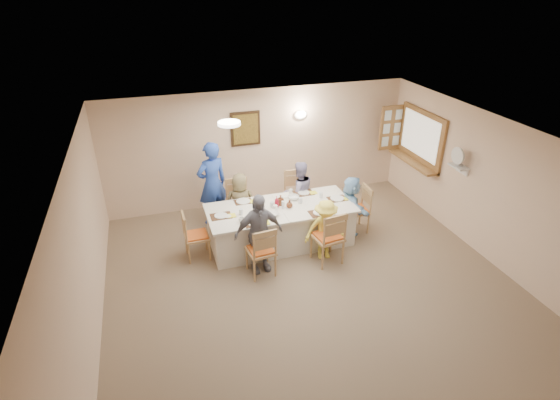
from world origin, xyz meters
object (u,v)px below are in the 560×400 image
object	(u,v)px
serving_hatch	(421,137)
chair_back_left	(239,205)
chair_right_end	(356,209)
diner_back_right	(299,192)
dining_table	(281,225)
chair_back_right	(297,196)
diner_back_left	(241,203)
chair_left_end	(197,235)
caregiver	(212,184)
diner_front_left	(259,233)
chair_front_right	(328,236)
diner_right_end	(351,205)
desk_fan	(459,159)
diner_front_right	(325,230)
condiment_ketchup	(277,202)
chair_front_left	(261,249)

from	to	relation	value
serving_hatch	chair_back_left	bearing A→B (deg)	179.21
chair_right_end	diner_back_right	distance (m)	1.18
dining_table	chair_back_right	xyz separation A→B (m)	(0.60, 0.80, 0.13)
serving_hatch	diner_back_left	xyz separation A→B (m)	(-3.92, -0.07, -0.89)
dining_table	diner_back_left	size ratio (longest dim) A/B	2.22
chair_left_end	caregiver	xyz separation A→B (m)	(0.50, 1.15, 0.41)
chair_back_right	diner_front_left	distance (m)	1.92
chair_back_right	chair_left_end	distance (m)	2.29
chair_back_left	caregiver	world-z (taller)	caregiver
diner_back_left	caregiver	bearing A→B (deg)	-36.90
dining_table	chair_front_right	bearing A→B (deg)	-53.13
diner_back_right	chair_front_right	bearing A→B (deg)	85.08
serving_hatch	diner_back_right	size ratio (longest dim) A/B	1.15
chair_back_left	diner_front_left	distance (m)	1.50
caregiver	serving_hatch	bearing A→B (deg)	156.41
serving_hatch	diner_right_end	world-z (taller)	serving_hatch
desk_fan	diner_front_right	bearing A→B (deg)	-178.32
diner_back_right	diner_front_left	bearing A→B (deg)	43.65
dining_table	diner_front_right	xyz separation A→B (m)	(0.60, -0.68, 0.18)
dining_table	condiment_ketchup	world-z (taller)	condiment_ketchup
dining_table	diner_front_right	distance (m)	0.93
diner_back_left	condiment_ketchup	xyz separation A→B (m)	(0.53, -0.65, 0.26)
chair_front_right	chair_right_end	distance (m)	1.24
diner_front_left	desk_fan	bearing A→B (deg)	-3.88
chair_back_left	chair_left_end	size ratio (longest dim) A/B	1.10
chair_right_end	diner_front_left	size ratio (longest dim) A/B	0.65
dining_table	caregiver	size ratio (longest dim) A/B	1.55
desk_fan	diner_front_left	bearing A→B (deg)	-178.85
diner_right_end	chair_back_right	bearing A→B (deg)	51.05
chair_back_left	chair_left_end	xyz separation A→B (m)	(-0.95, -0.80, -0.04)
chair_back_left	chair_front_left	world-z (taller)	chair_back_left
chair_left_end	diner_right_end	world-z (taller)	diner_right_end
serving_hatch	condiment_ketchup	bearing A→B (deg)	-168.08
diner_right_end	diner_front_left	bearing A→B (deg)	113.94
serving_hatch	chair_back_right	world-z (taller)	serving_hatch
serving_hatch	diner_back_right	world-z (taller)	serving_hatch
serving_hatch	dining_table	xyz separation A→B (m)	(-3.32, -0.75, -1.12)
chair_right_end	caregiver	world-z (taller)	caregiver
diner_back_right	chair_right_end	bearing A→B (deg)	139.48
chair_back_right	diner_front_left	bearing A→B (deg)	-124.34
chair_right_end	diner_front_right	size ratio (longest dim) A/B	0.83
diner_right_end	condiment_ketchup	bearing A→B (deg)	94.11
desk_fan	dining_table	size ratio (longest dim) A/B	0.11
diner_back_right	chair_back_left	bearing A→B (deg)	-10.64
chair_front_left	diner_front_left	size ratio (longest dim) A/B	0.66
chair_right_end	diner_right_end	world-z (taller)	diner_right_end
dining_table	chair_left_end	bearing A→B (deg)	180.00
chair_front_right	chair_back_left	bearing A→B (deg)	-60.84
caregiver	chair_front_right	bearing A→B (deg)	111.92
chair_front_right	diner_right_end	bearing A→B (deg)	-143.42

